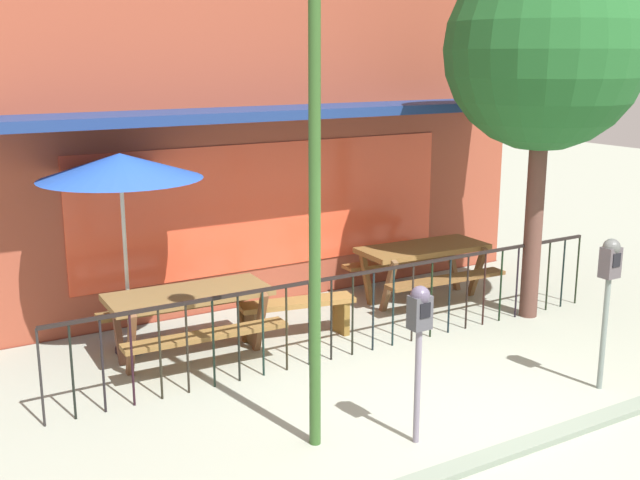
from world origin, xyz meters
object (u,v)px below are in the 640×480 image
patio_umbrella (120,168)px  patio_bench (297,310)px  parking_meter_near (419,323)px  parking_meter_far (609,274)px  street_lamp (315,133)px  picnic_table_left (189,306)px  street_tree (545,51)px  picnic_table_right (423,257)px

patio_umbrella → patio_bench: size_ratio=1.60×
patio_bench → parking_meter_near: parking_meter_near is taller
parking_meter_far → patio_umbrella: bearing=137.4°
patio_bench → street_lamp: street_lamp is taller
parking_meter_far → street_lamp: 3.47m
patio_bench → street_lamp: 3.53m
patio_bench → patio_umbrella: bearing=161.2°
patio_bench → street_lamp: bearing=-116.1°
picnic_table_left → street_tree: (4.33, -0.93, 2.77)m
picnic_table_right → street_tree: (0.77, -1.25, 2.77)m
picnic_table_right → patio_bench: bearing=-169.3°
street_tree → picnic_table_left: bearing=167.9°
parking_meter_near → patio_umbrella: bearing=113.3°
picnic_table_left → street_lamp: (0.18, -2.45, 2.11)m
picnic_table_right → parking_meter_near: bearing=-129.0°
patio_bench → street_tree: street_tree is taller
picnic_table_left → picnic_table_right: 3.57m
picnic_table_right → patio_umbrella: patio_umbrella is taller
parking_meter_far → picnic_table_left: bearing=137.9°
picnic_table_left → patio_umbrella: bearing=134.4°
patio_umbrella → parking_meter_near: bearing=-66.7°
patio_bench → street_tree: size_ratio=0.31×
parking_meter_near → parking_meter_far: (2.32, -0.07, 0.11)m
street_tree → patio_bench: bearing=164.5°
picnic_table_left → street_tree: 5.22m
parking_meter_far → street_tree: (1.06, 2.03, 2.16)m
parking_meter_near → street_tree: street_tree is taller
parking_meter_near → street_lamp: bearing=150.5°
parking_meter_near → parking_meter_far: 2.32m
picnic_table_left → parking_meter_near: size_ratio=1.30×
picnic_table_left → parking_meter_near: (0.95, -2.89, 0.50)m
street_tree → street_lamp: bearing=-159.9°
picnic_table_right → picnic_table_left: bearing=-174.8°
picnic_table_right → parking_meter_far: size_ratio=1.18×
parking_meter_near → street_tree: size_ratio=0.31×
picnic_table_left → picnic_table_right: (3.56, 0.32, 0.00)m
parking_meter_far → picnic_table_right: bearing=85.0°
street_tree → picnic_table_right: bearing=121.7°
street_tree → parking_meter_far: bearing=-117.6°
picnic_table_left → patio_bench: bearing=-4.2°
picnic_table_right → parking_meter_far: (-0.29, -3.28, 0.61)m
patio_umbrella → street_lamp: size_ratio=0.54×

